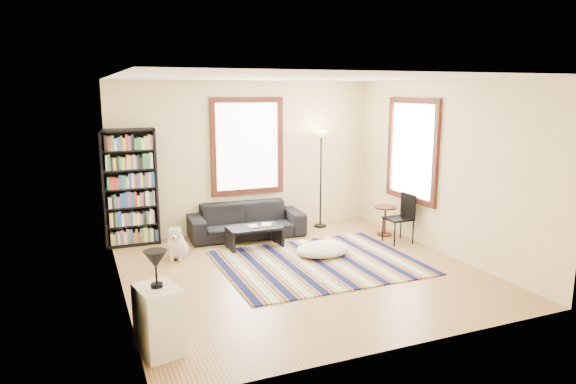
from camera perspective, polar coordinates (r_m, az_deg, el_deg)
name	(u,v)px	position (r m, az deg, el deg)	size (l,w,h in m)	color
floor	(301,274)	(7.69, 1.45, -9.11)	(5.00, 5.00, 0.10)	tan
ceiling	(302,74)	(7.21, 1.57, 13.03)	(5.00, 5.00, 0.10)	white
wall_back	(246,157)	(9.67, -4.68, 3.94)	(5.00, 0.10, 2.80)	beige
wall_front	(408,218)	(5.14, 13.19, -2.87)	(5.00, 0.10, 2.80)	beige
wall_left	(114,191)	(6.71, -18.81, 0.10)	(0.10, 5.00, 2.80)	beige
wall_right	(446,168)	(8.66, 17.12, 2.62)	(0.10, 5.00, 2.80)	beige
window_back	(247,146)	(9.57, -4.55, 5.07)	(1.20, 0.06, 1.60)	white
window_right	(412,150)	(9.21, 13.64, 4.55)	(0.06, 1.20, 1.60)	white
rug	(319,262)	(8.02, 3.44, -7.81)	(2.97, 2.38, 0.02)	#0C123C
sofa	(246,220)	(9.36, -4.65, -3.16)	(2.06, 0.81, 0.60)	black
bookshelf	(130,188)	(9.08, -17.16, 0.44)	(0.90, 0.30, 2.00)	black
coffee_table	(254,237)	(8.75, -3.76, -5.01)	(0.90, 0.50, 0.36)	black
book_a	(249,227)	(8.67, -4.40, -3.87)	(0.20, 0.15, 0.02)	beige
book_b	(262,225)	(8.79, -2.95, -3.64)	(0.17, 0.23, 0.02)	beige
floor_cushion	(323,249)	(8.32, 3.90, -6.37)	(0.89, 0.67, 0.22)	silver
floor_lamp	(321,180)	(9.89, 3.66, 1.36)	(0.30, 0.30, 1.86)	black
side_table	(385,221)	(9.58, 10.73, -3.17)	(0.40, 0.40, 0.54)	#411910
folding_chair	(398,219)	(9.13, 12.15, -2.92)	(0.42, 0.40, 0.86)	black
white_cabinet	(159,320)	(5.50, -14.17, -13.60)	(0.38, 0.50, 0.70)	white
table_lamp	(156,269)	(5.29, -14.46, -8.29)	(0.24, 0.24, 0.38)	black
dog	(177,242)	(8.32, -12.26, -5.41)	(0.40, 0.56, 0.56)	silver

